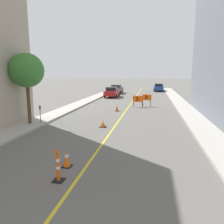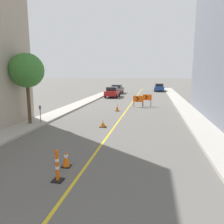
% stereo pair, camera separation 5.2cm
% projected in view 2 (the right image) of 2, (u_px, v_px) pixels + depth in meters
% --- Properties ---
extents(lane_stripe, '(0.12, 54.87, 0.01)m').
position_uv_depth(lane_stripe, '(131.00, 104.00, 26.58)').
color(lane_stripe, gold).
rests_on(lane_stripe, ground_plane).
extents(sidewalk_left, '(1.82, 54.87, 0.15)m').
position_uv_depth(sidewalk_left, '(84.00, 102.00, 27.65)').
color(sidewalk_left, '#ADA89E').
rests_on(sidewalk_left, ground_plane).
extents(sidewalk_right, '(1.82, 54.87, 0.15)m').
position_uv_depth(sidewalk_right, '(182.00, 105.00, 25.48)').
color(sidewalk_right, '#ADA89E').
rests_on(sidewalk_right, ground_plane).
extents(traffic_cone_second, '(0.37, 0.37, 0.71)m').
position_uv_depth(traffic_cone_second, '(66.00, 158.00, 8.79)').
color(traffic_cone_second, black).
rests_on(traffic_cone_second, ground_plane).
extents(traffic_cone_third, '(0.46, 0.46, 0.49)m').
position_uv_depth(traffic_cone_third, '(103.00, 124.00, 15.27)').
color(traffic_cone_third, black).
rests_on(traffic_cone_third, ground_plane).
extents(traffic_cone_fourth, '(0.38, 0.38, 0.75)m').
position_uv_depth(traffic_cone_fourth, '(117.00, 107.00, 21.59)').
color(traffic_cone_fourth, black).
rests_on(traffic_cone_fourth, ground_plane).
extents(delineator_post_front, '(0.38, 0.38, 1.16)m').
position_uv_depth(delineator_post_front, '(57.00, 167.00, 7.60)').
color(delineator_post_front, black).
rests_on(delineator_post_front, ground_plane).
extents(arrow_barricade_primary, '(1.14, 0.09, 1.24)m').
position_uv_depth(arrow_barricade_primary, '(138.00, 99.00, 24.10)').
color(arrow_barricade_primary, '#EF560C').
rests_on(arrow_barricade_primary, ground_plane).
extents(arrow_barricade_secondary, '(1.01, 0.11, 1.34)m').
position_uv_depth(arrow_barricade_secondary, '(147.00, 98.00, 24.60)').
color(arrow_barricade_secondary, '#EF560C').
rests_on(arrow_barricade_secondary, ground_plane).
extents(parked_car_curb_near, '(1.93, 4.31, 1.59)m').
position_uv_depth(parked_car_curb_near, '(112.00, 92.00, 33.88)').
color(parked_car_curb_near, maroon).
rests_on(parked_car_curb_near, ground_plane).
extents(parked_car_curb_mid, '(2.03, 4.39, 1.59)m').
position_uv_depth(parked_car_curb_mid, '(117.00, 89.00, 39.98)').
color(parked_car_curb_mid, '#474C51').
rests_on(parked_car_curb_mid, ground_plane).
extents(parked_car_curb_far, '(1.95, 4.34, 1.59)m').
position_uv_depth(parked_car_curb_far, '(159.00, 87.00, 44.59)').
color(parked_car_curb_far, navy).
rests_on(parked_car_curb_far, ground_plane).
extents(parking_meter_near_curb, '(0.12, 0.11, 1.27)m').
position_uv_depth(parking_meter_near_curb, '(40.00, 110.00, 15.84)').
color(parking_meter_near_curb, '#4C4C51').
rests_on(parking_meter_near_curb, sidewalk_left).
extents(street_tree_left_near, '(2.38, 2.38, 4.96)m').
position_uv_depth(street_tree_left_near, '(27.00, 71.00, 15.12)').
color(street_tree_left_near, '#4C3823').
rests_on(street_tree_left_near, sidewalk_left).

